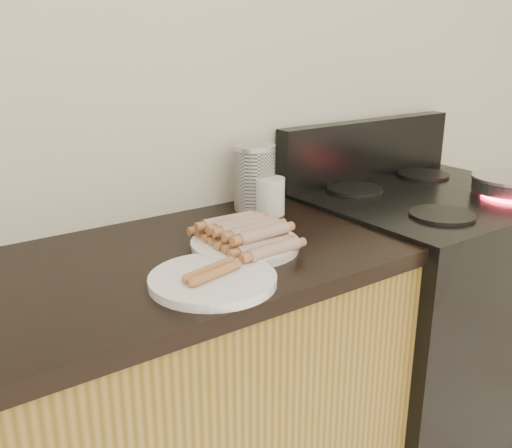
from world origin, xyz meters
TOP-DOWN VIEW (x-y plane):
  - wall_back at (0.00, 2.00)m, footprint 4.00×0.04m
  - stove at (0.78, 1.68)m, footprint 0.76×0.65m
  - stove_panel at (0.78, 1.96)m, footprint 0.76×0.06m
  - burner_near_left at (0.61, 1.51)m, footprint 0.18×0.18m
  - burner_near_right at (0.95, 1.51)m, footprint 0.18×0.18m
  - burner_far_left at (0.61, 1.84)m, footprint 0.18×0.18m
  - burner_far_right at (0.95, 1.84)m, footprint 0.18×0.18m
  - frying_pan at (0.97, 1.53)m, footprint 0.23×0.40m
  - main_plate at (0.04, 1.64)m, footprint 0.29×0.29m
  - side_plate at (-0.13, 1.51)m, footprint 0.27×0.27m
  - hotdog_pile at (0.04, 1.64)m, footprint 0.14×0.25m
  - plain_sausages at (-0.13, 1.51)m, footprint 0.13×0.07m
  - canister at (0.25, 1.90)m, footprint 0.12×0.12m
  - mug at (0.26, 1.83)m, footprint 0.10×0.10m

SIDE VIEW (x-z plane):
  - stove at x=0.78m, z-range 0.00..0.91m
  - main_plate at x=0.04m, z-range 0.90..0.92m
  - side_plate at x=-0.13m, z-range 0.90..0.92m
  - burner_near_left at x=0.61m, z-range 0.91..0.92m
  - burner_near_right at x=0.95m, z-range 0.91..0.92m
  - burner_far_left at x=0.61m, z-range 0.91..0.92m
  - burner_far_right at x=0.95m, z-range 0.91..0.92m
  - plain_sausages at x=-0.13m, z-range 0.92..0.94m
  - hotdog_pile at x=0.04m, z-range 0.91..0.97m
  - frying_pan at x=0.97m, z-range 0.92..0.97m
  - mug at x=0.26m, z-range 0.90..1.01m
  - canister at x=0.25m, z-range 0.90..1.09m
  - stove_panel at x=0.78m, z-range 0.91..1.11m
  - wall_back at x=0.00m, z-range 0.00..2.60m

